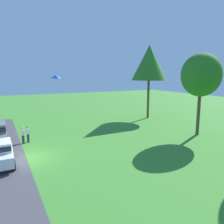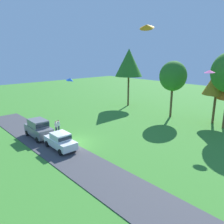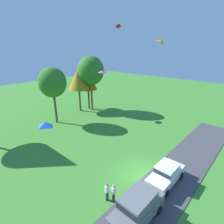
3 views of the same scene
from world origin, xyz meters
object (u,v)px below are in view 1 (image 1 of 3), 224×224
Objects in this scene: car_sedan_far_end at (0,152)px; person_on_lawn at (28,134)px; person_beside_suv at (23,135)px; kite_diamond_topmost at (56,77)px; tree_far_right at (201,75)px; tree_lone_near at (149,63)px.

car_sedan_far_end is 5.75m from person_on_lawn.
car_sedan_far_end is 2.59× the size of person_on_lawn.
person_beside_suv is 1.76× the size of kite_diamond_topmost.
kite_diamond_topmost reaches higher than car_sedan_far_end.
car_sedan_far_end is at bearing -27.29° from person_on_lawn.
tree_far_right reaches higher than kite_diamond_topmost.
tree_far_right reaches higher than person_beside_suv.
kite_diamond_topmost is at bearing -121.54° from tree_far_right.
car_sedan_far_end is at bearing -92.50° from tree_far_right.
person_beside_suv is 0.19× the size of tree_far_right.
tree_lone_near is at bearing 98.14° from kite_diamond_topmost.
person_on_lawn is at bearing -55.28° from kite_diamond_topmost.
tree_lone_near is at bearing 104.17° from person_on_lawn.
tree_far_right reaches higher than car_sedan_far_end.
tree_far_right is (0.89, 20.31, 5.74)m from car_sedan_far_end.
tree_far_right is 16.38m from kite_diamond_topmost.
tree_lone_near is (-9.82, 21.29, 7.57)m from car_sedan_far_end.
person_beside_suv is at bearing -107.58° from tree_far_right.
person_beside_suv is at bearing -75.51° from tree_lone_near.
tree_lone_near reaches higher than tree_far_right.
person_on_lawn is 0.15× the size of tree_lone_near.
car_sedan_far_end is 4.55× the size of kite_diamond_topmost.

